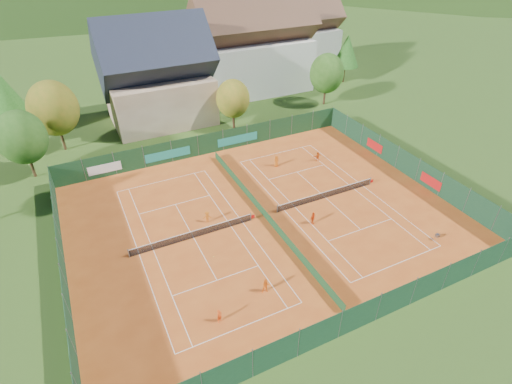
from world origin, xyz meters
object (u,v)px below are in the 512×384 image
object	(u,v)px
player_left_mid	(266,286)
player_right_far_b	(318,156)
player_right_near	(313,218)
chalet	(157,79)
ball_hopper	(437,235)
player_left_far	(207,217)
player_right_far_a	(276,161)
hotel_block_a	(253,50)
player_left_near	(219,316)
hotel_block_b	(296,36)

from	to	relation	value
player_left_mid	player_right_far_b	bearing A→B (deg)	58.16
player_right_near	chalet	bearing A→B (deg)	79.69
ball_hopper	player_right_far_b	xyz separation A→B (m)	(-1.87, 18.70, 0.10)
player_left_mid	player_left_far	xyz separation A→B (m)	(-1.11, 11.37, -0.08)
player_right_near	player_right_far_b	size ratio (longest dim) A/B	1.15
player_left_mid	player_right_far_a	world-z (taller)	player_right_far_a
hotel_block_a	player_left_far	world-z (taller)	hotel_block_a
player_right_far_a	chalet	bearing A→B (deg)	-73.92
chalet	player_left_near	bearing A→B (deg)	-98.99
chalet	player_left_mid	bearing A→B (deg)	-92.47
chalet	player_left_mid	size ratio (longest dim) A/B	10.77
player_right_near	player_left_mid	bearing A→B (deg)	-166.83
ball_hopper	player_left_far	world-z (taller)	player_left_far
ball_hopper	player_left_far	distance (m)	23.44
chalet	hotel_block_b	distance (m)	35.85
player_left_near	player_right_far_b	distance (m)	28.13
chalet	player_left_mid	xyz separation A→B (m)	(-1.71, -39.54, -5.87)
hotel_block_a	player_right_near	distance (m)	41.65
player_left_far	player_right_far_b	size ratio (longest dim) A/B	1.02
hotel_block_a	player_right_far_a	bearing A→B (deg)	-109.65
ball_hopper	player_right_far_a	xyz separation A→B (m)	(-7.48, 19.87, 0.21)
player_right_far_b	hotel_block_b	bearing A→B (deg)	-117.20
player_left_mid	player_right_far_a	size ratio (longest dim) A/B	0.98
chalet	hotel_block_a	size ratio (longest dim) A/B	0.75
ball_hopper	hotel_block_b	bearing A→B (deg)	73.58
player_left_near	player_left_mid	world-z (taller)	player_left_mid
player_right_far_b	player_left_far	bearing A→B (deg)	17.56
hotel_block_b	player_left_near	world-z (taller)	hotel_block_b
ball_hopper	player_left_near	distance (m)	23.22
player_left_far	player_right_far_b	distance (m)	18.69
player_left_mid	hotel_block_a	bearing A→B (deg)	77.68
ball_hopper	player_left_mid	distance (m)	18.56
hotel_block_a	player_left_far	bearing A→B (deg)	-122.57
player_left_mid	player_left_far	world-z (taller)	player_left_mid
player_left_mid	player_right_far_b	xyz separation A→B (m)	(16.63, 17.24, -0.09)
player_left_mid	ball_hopper	bearing A→B (deg)	7.62
hotel_block_a	player_right_far_a	world-z (taller)	hotel_block_a
player_left_near	player_right_near	size ratio (longest dim) A/B	0.88
player_right_far_a	player_right_near	bearing A→B (deg)	71.68
hotel_block_b	player_right_far_b	xyz separation A→B (m)	(-18.07, -36.30, -5.96)
chalet	hotel_block_a	distance (m)	19.94
player_left_far	player_right_near	size ratio (longest dim) A/B	0.88
player_left_near	player_right_near	distance (m)	15.29
player_left_near	player_left_mid	bearing A→B (deg)	-10.28
player_left_mid	player_right_near	xyz separation A→B (m)	(8.73, 6.20, 0.01)
hotel_block_a	player_left_near	bearing A→B (deg)	-118.61
player_left_near	player_right_far_b	world-z (taller)	player_left_near
player_left_near	player_left_far	bearing A→B (deg)	50.69
player_left_far	player_right_far_a	distance (m)	14.02
chalet	player_right_near	size ratio (longest dim) A/B	10.68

